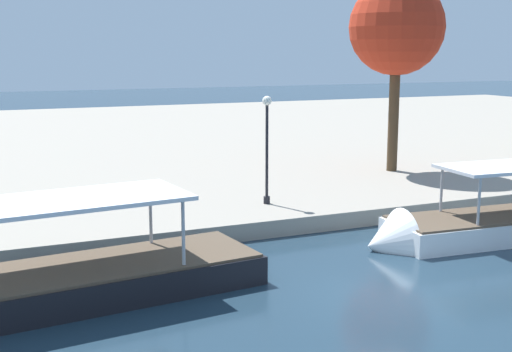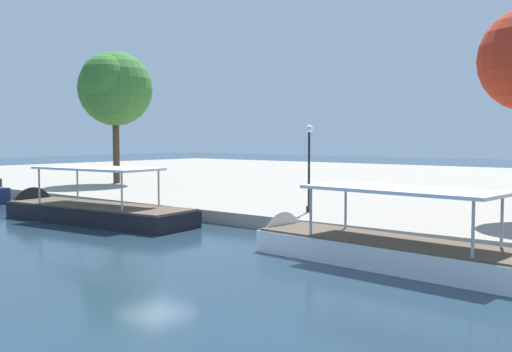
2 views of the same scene
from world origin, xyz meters
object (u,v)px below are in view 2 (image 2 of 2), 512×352
tour_boat_1 (84,215)px  tour_boat_2 (374,253)px  lamp_post (309,160)px  tree_0 (112,86)px  mooring_bollard_0 (0,182)px

tour_boat_1 → tour_boat_2: 17.16m
tour_boat_1 → lamp_post: bearing=-153.9°
tour_boat_2 → lamp_post: size_ratio=2.80×
tree_0 → mooring_bollard_0: bearing=-118.4°
tour_boat_2 → mooring_bollard_0: size_ratio=18.41×
lamp_post → mooring_bollard_0: bearing=-175.5°
tour_boat_1 → mooring_bollard_0: (-17.01, 4.17, 0.72)m
tour_boat_1 → lamp_post: lamp_post is taller
tour_boat_1 → tree_0: size_ratio=1.18×
lamp_post → tour_boat_2: bearing=-41.1°
tour_boat_1 → lamp_post: 12.39m
tree_0 → lamp_post: bearing=-13.2°
mooring_bollard_0 → lamp_post: lamp_post is taller
tour_boat_1 → tree_0: bearing=-48.0°
tour_boat_1 → tour_boat_2: bearing=175.2°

